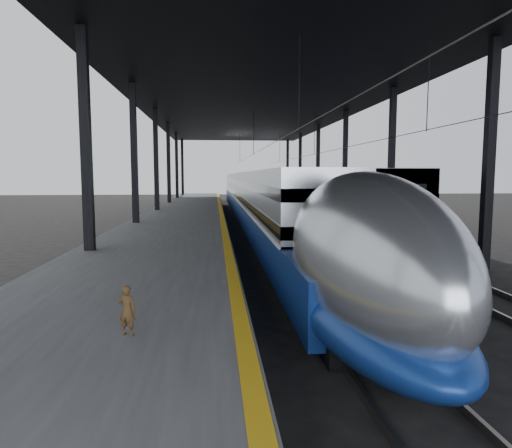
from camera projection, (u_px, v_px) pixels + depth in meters
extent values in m
plane|color=black|center=(258.00, 312.00, 12.58)|extent=(160.00, 160.00, 0.00)
cube|color=#4C4C4F|center=(182.00, 222.00, 32.02)|extent=(6.00, 80.00, 1.00)
cube|color=gold|center=(222.00, 215.00, 32.22)|extent=(0.30, 80.00, 0.01)
cube|color=slate|center=(249.00, 227.00, 32.49)|extent=(0.08, 80.00, 0.16)
cube|color=slate|center=(270.00, 227.00, 32.62)|extent=(0.08, 80.00, 0.16)
cube|color=slate|center=(318.00, 227.00, 32.94)|extent=(0.08, 80.00, 0.16)
cube|color=slate|center=(338.00, 226.00, 33.07)|extent=(0.08, 80.00, 0.16)
cube|color=black|center=(86.00, 155.00, 16.53)|extent=(0.35, 0.35, 9.00)
cube|color=black|center=(489.00, 156.00, 17.92)|extent=(0.35, 0.35, 9.00)
cube|color=black|center=(134.00, 163.00, 26.44)|extent=(0.35, 0.35, 9.00)
cube|color=black|center=(391.00, 163.00, 27.82)|extent=(0.35, 0.35, 9.00)
cube|color=black|center=(156.00, 166.00, 36.34)|extent=(0.35, 0.35, 9.00)
cube|color=black|center=(345.00, 166.00, 37.72)|extent=(0.35, 0.35, 9.00)
cube|color=black|center=(169.00, 168.00, 46.24)|extent=(0.35, 0.35, 9.00)
cube|color=black|center=(318.00, 168.00, 47.63)|extent=(0.35, 0.35, 9.00)
cube|color=black|center=(177.00, 169.00, 56.15)|extent=(0.35, 0.35, 9.00)
cube|color=black|center=(300.00, 170.00, 57.53)|extent=(0.35, 0.35, 9.00)
cube|color=black|center=(182.00, 170.00, 66.05)|extent=(0.35, 0.35, 9.00)
cube|color=black|center=(287.00, 170.00, 67.43)|extent=(0.35, 0.35, 9.00)
cube|color=black|center=(258.00, 96.00, 31.58)|extent=(18.00, 75.00, 0.45)
cylinder|color=slate|center=(260.00, 151.00, 31.98)|extent=(0.03, 74.00, 0.03)
cylinder|color=slate|center=(329.00, 151.00, 32.43)|extent=(0.03, 74.00, 0.03)
cube|color=#B2B4B9|center=(250.00, 194.00, 41.06)|extent=(2.68, 57.00, 3.70)
cube|color=navy|center=(251.00, 208.00, 39.69)|extent=(2.76, 62.00, 1.43)
cube|color=silver|center=(250.00, 198.00, 41.10)|extent=(2.78, 57.00, 0.09)
cube|color=black|center=(250.00, 182.00, 40.94)|extent=(2.72, 57.00, 0.39)
cube|color=black|center=(250.00, 194.00, 41.06)|extent=(2.72, 57.00, 0.39)
ellipsoid|color=#B2B4B9|center=(362.00, 257.00, 9.87)|extent=(2.68, 8.40, 3.70)
ellipsoid|color=navy|center=(361.00, 305.00, 9.99)|extent=(2.76, 8.40, 1.57)
ellipsoid|color=black|center=(416.00, 240.00, 7.22)|extent=(1.39, 2.20, 0.83)
cube|color=black|center=(360.00, 337.00, 10.06)|extent=(2.04, 2.60, 0.40)
cube|color=black|center=(261.00, 227.00, 31.85)|extent=(2.04, 2.60, 0.40)
cube|color=navy|center=(346.00, 202.00, 28.52)|extent=(2.90, 18.00, 3.94)
cube|color=gray|center=(400.00, 213.00, 20.20)|extent=(2.96, 1.20, 3.99)
cube|color=black|center=(406.00, 194.00, 19.49)|extent=(1.76, 0.06, 0.88)
cube|color=#B01B0D|center=(405.00, 225.00, 19.63)|extent=(1.24, 0.06, 0.57)
cube|color=gray|center=(294.00, 192.00, 47.33)|extent=(2.90, 18.00, 3.94)
cube|color=gray|center=(271.00, 187.00, 66.15)|extent=(2.90, 18.00, 3.94)
cube|color=black|center=(379.00, 247.00, 22.78)|extent=(2.28, 2.40, 0.36)
cube|color=black|center=(299.00, 212.00, 44.56)|extent=(2.28, 2.40, 0.36)
imported|color=#4F361A|center=(127.00, 310.00, 7.84)|extent=(0.37, 0.31, 0.88)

